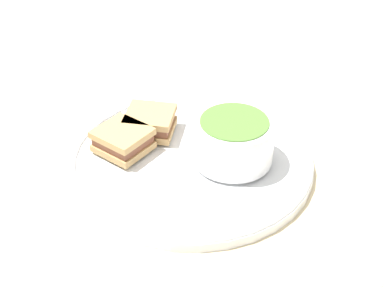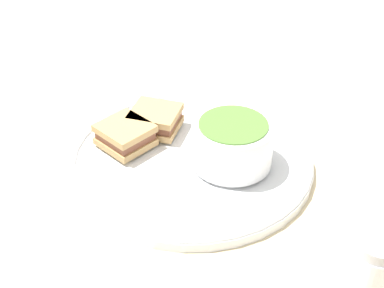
{
  "view_description": "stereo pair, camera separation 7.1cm",
  "coord_description": "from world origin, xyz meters",
  "px_view_note": "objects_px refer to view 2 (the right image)",
  "views": [
    {
      "loc": [
        0.39,
        -0.43,
        0.45
      ],
      "look_at": [
        0.0,
        0.0,
        0.03
      ],
      "focal_mm": 50.0,
      "sensor_mm": 36.0,
      "label": 1
    },
    {
      "loc": [
        0.44,
        -0.37,
        0.45
      ],
      "look_at": [
        0.0,
        0.0,
        0.03
      ],
      "focal_mm": 50.0,
      "sensor_mm": 36.0,
      "label": 2
    }
  ],
  "objects_px": {
    "spoon": "(228,120)",
    "salt_shaker": "(371,274)",
    "sandwich_half_far": "(125,135)",
    "soup_bowl": "(232,143)",
    "sandwich_half_near": "(153,120)"
  },
  "relations": [
    {
      "from": "spoon",
      "to": "sandwich_half_far",
      "type": "bearing_deg",
      "value": 62.37
    },
    {
      "from": "spoon",
      "to": "sandwich_half_far",
      "type": "height_order",
      "value": "sandwich_half_far"
    },
    {
      "from": "sandwich_half_far",
      "to": "salt_shaker",
      "type": "bearing_deg",
      "value": 6.25
    },
    {
      "from": "spoon",
      "to": "sandwich_half_far",
      "type": "distance_m",
      "value": 0.15
    },
    {
      "from": "spoon",
      "to": "salt_shaker",
      "type": "xyz_separation_m",
      "value": [
        0.31,
        -0.1,
        0.02
      ]
    },
    {
      "from": "salt_shaker",
      "to": "sandwich_half_far",
      "type": "bearing_deg",
      "value": -173.75
    },
    {
      "from": "soup_bowl",
      "to": "spoon",
      "type": "height_order",
      "value": "soup_bowl"
    },
    {
      "from": "salt_shaker",
      "to": "soup_bowl",
      "type": "bearing_deg",
      "value": 169.7
    },
    {
      "from": "soup_bowl",
      "to": "salt_shaker",
      "type": "bearing_deg",
      "value": -10.3
    },
    {
      "from": "spoon",
      "to": "salt_shaker",
      "type": "distance_m",
      "value": 0.33
    },
    {
      "from": "sandwich_half_near",
      "to": "sandwich_half_far",
      "type": "distance_m",
      "value": 0.05
    },
    {
      "from": "salt_shaker",
      "to": "spoon",
      "type": "bearing_deg",
      "value": 161.33
    },
    {
      "from": "spoon",
      "to": "sandwich_half_far",
      "type": "relative_size",
      "value": 1.44
    },
    {
      "from": "spoon",
      "to": "sandwich_half_far",
      "type": "xyz_separation_m",
      "value": [
        -0.05,
        -0.14,
        0.01
      ]
    },
    {
      "from": "spoon",
      "to": "salt_shaker",
      "type": "height_order",
      "value": "salt_shaker"
    }
  ]
}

